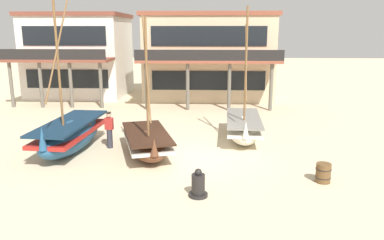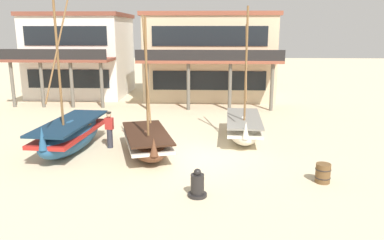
{
  "view_description": "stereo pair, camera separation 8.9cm",
  "coord_description": "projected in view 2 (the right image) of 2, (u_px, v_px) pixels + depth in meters",
  "views": [
    {
      "loc": [
        0.64,
        -15.32,
        5.29
      ],
      "look_at": [
        0.0,
        1.0,
        1.4
      ],
      "focal_mm": 35.32,
      "sensor_mm": 36.0,
      "label": 1
    },
    {
      "loc": [
        0.73,
        -15.32,
        5.29
      ],
      "look_at": [
        0.0,
        1.0,
        1.4
      ],
      "focal_mm": 35.32,
      "sensor_mm": 36.0,
      "label": 2
    }
  ],
  "objects": [
    {
      "name": "capstan_winch",
      "position": [
        197.0,
        185.0,
        12.26
      ],
      "size": [
        0.63,
        0.63,
        0.95
      ],
      "color": "black",
      "rests_on": "ground"
    },
    {
      "name": "harbor_building_main",
      "position": [
        209.0,
        56.0,
        29.69
      ],
      "size": [
        10.17,
        8.22,
        6.61
      ],
      "color": "beige",
      "rests_on": "ground"
    },
    {
      "name": "fisherman_by_hull",
      "position": [
        110.0,
        130.0,
        17.27
      ],
      "size": [
        0.38,
        0.26,
        1.68
      ],
      "color": "#33333D",
      "rests_on": "ground"
    },
    {
      "name": "fishing_boat_far_right",
      "position": [
        147.0,
        142.0,
        16.39
      ],
      "size": [
        2.9,
        4.61,
        5.91
      ],
      "color": "brown",
      "rests_on": "ground"
    },
    {
      "name": "wooden_barrel",
      "position": [
        323.0,
        173.0,
        13.39
      ],
      "size": [
        0.56,
        0.56,
        0.7
      ],
      "color": "brown",
      "rests_on": "ground"
    },
    {
      "name": "ground_plane",
      "position": [
        191.0,
        157.0,
        16.14
      ],
      "size": [
        120.0,
        120.0,
        0.0
      ],
      "primitive_type": "plane",
      "color": "beige"
    },
    {
      "name": "harbor_building_annex",
      "position": [
        82.0,
        55.0,
        31.26
      ],
      "size": [
        7.67,
        9.59,
        6.62
      ],
      "color": "white",
      "rests_on": "ground"
    },
    {
      "name": "fishing_boat_near_left",
      "position": [
        244.0,
        127.0,
        18.71
      ],
      "size": [
        1.87,
        4.8,
        6.36
      ],
      "color": "silver",
      "rests_on": "ground"
    },
    {
      "name": "fishing_boat_centre_large",
      "position": [
        71.0,
        135.0,
        16.86
      ],
      "size": [
        2.1,
        5.25,
        6.59
      ],
      "color": "#23517A",
      "rests_on": "ground"
    }
  ]
}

